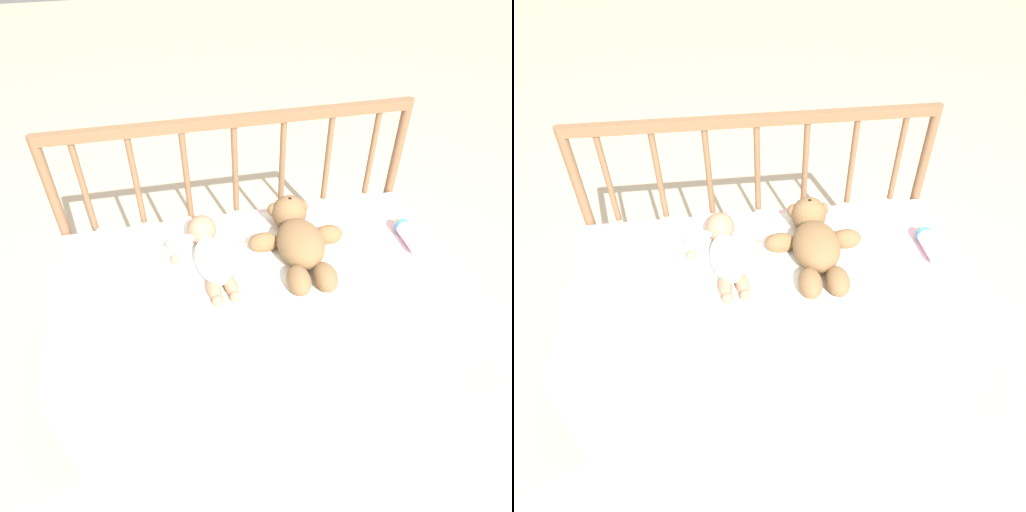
{
  "view_description": "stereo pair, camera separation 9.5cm",
  "coord_description": "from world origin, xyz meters",
  "views": [
    {
      "loc": [
        -0.24,
        -1.05,
        1.52
      ],
      "look_at": [
        0.0,
        0.01,
        0.54
      ],
      "focal_mm": 32.0,
      "sensor_mm": 36.0,
      "label": 1
    },
    {
      "loc": [
        -0.14,
        -1.06,
        1.52
      ],
      "look_at": [
        0.0,
        0.01,
        0.54
      ],
      "focal_mm": 32.0,
      "sensor_mm": 36.0,
      "label": 2
    }
  ],
  "objects": [
    {
      "name": "crib_mattress",
      "position": [
        0.0,
        0.0,
        0.24
      ],
      "size": [
        1.3,
        0.67,
        0.48
      ],
      "color": "#EDB7C6",
      "rests_on": "ground_plane"
    },
    {
      "name": "blanket",
      "position": [
        0.02,
        0.05,
        0.48
      ],
      "size": [
        0.8,
        0.52,
        0.01
      ],
      "color": "white",
      "rests_on": "crib_mattress"
    },
    {
      "name": "baby",
      "position": [
        -0.14,
        0.08,
        0.52
      ],
      "size": [
        0.27,
        0.38,
        0.1
      ],
      "color": "white",
      "rests_on": "crib_mattress"
    },
    {
      "name": "baby_bottle",
      "position": [
        0.56,
        0.05,
        0.5
      ],
      "size": [
        0.06,
        0.16,
        0.06
      ],
      "color": "white",
      "rests_on": "crib_mattress"
    },
    {
      "name": "crib_rail",
      "position": [
        0.0,
        0.36,
        0.6
      ],
      "size": [
        1.3,
        0.04,
        0.86
      ],
      "color": "brown",
      "rests_on": "ground_plane"
    },
    {
      "name": "ground_plane",
      "position": [
        0.0,
        0.0,
        0.0
      ],
      "size": [
        12.0,
        12.0,
        0.0
      ],
      "primitive_type": "plane",
      "color": "#C6B293"
    },
    {
      "name": "teddy_bear",
      "position": [
        0.16,
        0.08,
        0.53
      ],
      "size": [
        0.34,
        0.44,
        0.13
      ],
      "color": "olive",
      "rests_on": "crib_mattress"
    }
  ]
}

